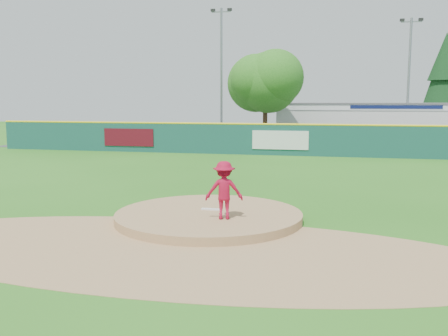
% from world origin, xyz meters
% --- Properties ---
extents(ground, '(120.00, 120.00, 0.00)m').
position_xyz_m(ground, '(0.00, 0.00, 0.00)').
color(ground, '#286B19').
rests_on(ground, ground).
extents(pitchers_mound, '(5.50, 5.50, 0.50)m').
position_xyz_m(pitchers_mound, '(0.00, 0.00, 0.00)').
color(pitchers_mound, '#9E774C').
rests_on(pitchers_mound, ground).
extents(pitching_rubber, '(0.60, 0.15, 0.04)m').
position_xyz_m(pitching_rubber, '(0.00, 0.30, 0.27)').
color(pitching_rubber, white).
rests_on(pitching_rubber, pitchers_mound).
extents(infield_dirt_arc, '(15.40, 15.40, 0.01)m').
position_xyz_m(infield_dirt_arc, '(0.00, -3.00, 0.01)').
color(infield_dirt_arc, '#9E774C').
rests_on(infield_dirt_arc, ground).
extents(parking_lot, '(44.00, 16.00, 0.02)m').
position_xyz_m(parking_lot, '(0.00, 27.00, 0.01)').
color(parking_lot, '#38383A').
rests_on(parking_lot, ground).
extents(pitcher, '(1.15, 0.83, 1.61)m').
position_xyz_m(pitcher, '(0.62, -0.70, 1.06)').
color(pitcher, '#A20D2C').
rests_on(pitcher, pitchers_mound).
extents(van, '(6.24, 4.49, 1.58)m').
position_xyz_m(van, '(4.41, 23.13, 0.81)').
color(van, white).
rests_on(van, parking_lot).
extents(pool_building_grp, '(15.20, 8.20, 3.31)m').
position_xyz_m(pool_building_grp, '(6.00, 31.99, 1.66)').
color(pool_building_grp, silver).
rests_on(pool_building_grp, ground).
extents(fence_banners, '(14.02, 0.04, 1.20)m').
position_xyz_m(fence_banners, '(-5.19, 17.92, 1.00)').
color(fence_banners, '#560C17').
rests_on(fence_banners, ground).
extents(playground_slide, '(1.08, 3.06, 1.69)m').
position_xyz_m(playground_slide, '(-13.48, 22.71, 0.85)').
color(playground_slide, blue).
rests_on(playground_slide, ground).
extents(outfield_fence, '(40.00, 0.14, 2.07)m').
position_xyz_m(outfield_fence, '(0.00, 18.00, 1.09)').
color(outfield_fence, '#164740').
rests_on(outfield_fence, ground).
extents(deciduous_tree, '(5.60, 5.60, 7.36)m').
position_xyz_m(deciduous_tree, '(-2.00, 25.00, 4.55)').
color(deciduous_tree, '#382314').
rests_on(deciduous_tree, ground).
extents(conifer_tree, '(4.40, 4.40, 9.50)m').
position_xyz_m(conifer_tree, '(13.00, 36.00, 5.54)').
color(conifer_tree, '#382314').
rests_on(conifer_tree, ground).
extents(light_pole_left, '(1.75, 0.25, 11.00)m').
position_xyz_m(light_pole_left, '(-6.00, 27.00, 6.05)').
color(light_pole_left, gray).
rests_on(light_pole_left, ground).
extents(light_pole_right, '(1.75, 0.25, 10.00)m').
position_xyz_m(light_pole_right, '(9.00, 29.00, 5.54)').
color(light_pole_right, gray).
rests_on(light_pole_right, ground).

